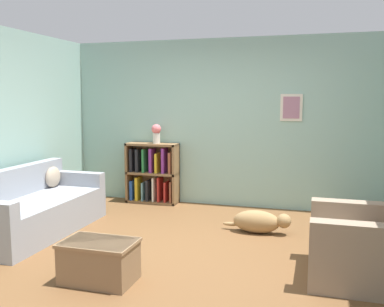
{
  "coord_description": "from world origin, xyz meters",
  "views": [
    {
      "loc": [
        1.4,
        -4.31,
        1.68
      ],
      "look_at": [
        0.0,
        0.4,
        1.05
      ],
      "focal_mm": 40.0,
      "sensor_mm": 36.0,
      "label": 1
    }
  ],
  "objects": [
    {
      "name": "bookshelf",
      "position": [
        -1.17,
        2.05,
        0.47
      ],
      "size": [
        0.84,
        0.29,
        0.97
      ],
      "color": "olive",
      "rests_on": "ground_plane"
    },
    {
      "name": "vase",
      "position": [
        -1.08,
        2.04,
        1.14
      ],
      "size": [
        0.15,
        0.15,
        0.31
      ],
      "color": "silver",
      "rests_on": "bookshelf"
    },
    {
      "name": "couch",
      "position": [
        -2.0,
        0.13,
        0.3
      ],
      "size": [
        0.86,
        1.99,
        0.83
      ],
      "color": "#9399A3",
      "rests_on": "ground_plane"
    },
    {
      "name": "coffee_table",
      "position": [
        -0.5,
        -0.93,
        0.21
      ],
      "size": [
        0.68,
        0.44,
        0.39
      ],
      "color": "#846647",
      "rests_on": "ground_plane"
    },
    {
      "name": "wall_back",
      "position": [
        0.0,
        2.25,
        1.3
      ],
      "size": [
        5.6,
        0.13,
        2.6
      ],
      "color": "#93BCB2",
      "rests_on": "ground_plane"
    },
    {
      "name": "dog",
      "position": [
        0.73,
        0.93,
        0.15
      ],
      "size": [
        0.87,
        0.26,
        0.29
      ],
      "color": "#9E7A4C",
      "rests_on": "ground_plane"
    },
    {
      "name": "recliner_chair",
      "position": [
        1.87,
        -0.17,
        0.35
      ],
      "size": [
        0.9,
        0.98,
        1.03
      ],
      "color": "gray",
      "rests_on": "ground_plane"
    },
    {
      "name": "ground_plane",
      "position": [
        0.0,
        0.0,
        0.0
      ],
      "size": [
        14.0,
        14.0,
        0.0
      ],
      "primitive_type": "plane",
      "color": "brown"
    }
  ]
}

